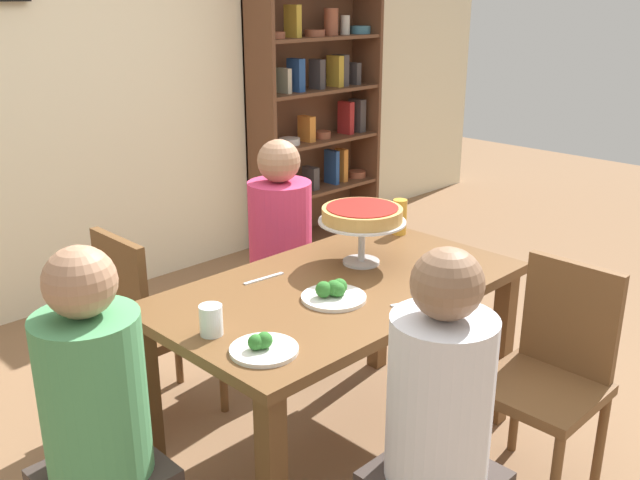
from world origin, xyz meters
TOP-DOWN VIEW (x-y plane):
  - ground_plane at (0.00, 0.00)m, footprint 12.00×12.00m
  - rear_partition at (0.00, 2.20)m, footprint 8.00×0.12m
  - dining_table at (0.00, 0.00)m, footprint 1.42×0.81m
  - bookshelf at (1.85, 2.01)m, footprint 1.10×0.30m
  - diner_head_west at (-1.02, -0.01)m, footprint 0.34×0.34m
  - diner_far_right at (0.32, 0.69)m, footprint 0.34×0.34m
  - diner_near_left at (-0.33, -0.71)m, footprint 0.34×0.34m
  - chair_near_right at (0.40, -0.68)m, footprint 0.40×0.40m
  - chair_far_left at (-0.40, 0.73)m, footprint 0.40×0.40m
  - deep_dish_pizza_stand at (0.22, 0.08)m, footprint 0.35×0.35m
  - salad_plate_near_diner at (-0.56, -0.21)m, footprint 0.21×0.21m
  - salad_plate_far_diner at (-0.12, -0.09)m, footprint 0.23×0.23m
  - beer_glass_amber_tall at (0.62, 0.21)m, footprint 0.06×0.06m
  - water_glass_clear_near at (-0.59, 0.00)m, footprint 0.08×0.08m
  - cutlery_fork_near at (-0.17, 0.23)m, footprint 0.18×0.03m
  - cutlery_knife_near at (0.42, -0.25)m, footprint 0.18×0.07m
  - cutlery_fork_far at (0.06, -0.31)m, footprint 0.17×0.08m

SIDE VIEW (x-z plane):
  - ground_plane at x=0.00m, z-range 0.00..0.00m
  - chair_near_right at x=0.40m, z-range 0.05..0.92m
  - chair_far_left at x=-0.40m, z-range 0.05..0.92m
  - diner_head_west at x=-1.02m, z-range -0.08..1.07m
  - diner_far_right at x=0.32m, z-range -0.08..1.07m
  - diner_near_left at x=-0.33m, z-range -0.08..1.07m
  - dining_table at x=0.00m, z-range 0.26..1.00m
  - cutlery_fork_near at x=-0.17m, z-range 0.74..0.74m
  - cutlery_knife_near at x=0.42m, z-range 0.74..0.74m
  - cutlery_fork_far at x=0.06m, z-range 0.74..0.74m
  - salad_plate_near_diner at x=-0.56m, z-range 0.73..0.79m
  - salad_plate_far_diner at x=-0.12m, z-range 0.73..0.80m
  - water_glass_clear_near at x=-0.59m, z-range 0.74..0.84m
  - beer_glass_amber_tall at x=0.62m, z-range 0.74..0.90m
  - deep_dish_pizza_stand at x=0.22m, z-range 0.82..1.05m
  - bookshelf at x=1.85m, z-range 0.06..2.27m
  - rear_partition at x=0.00m, z-range 0.00..2.80m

